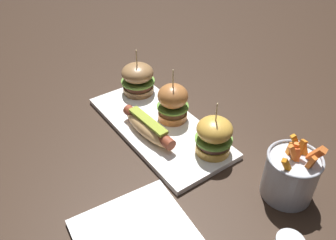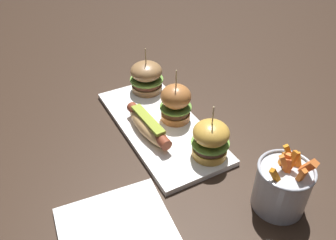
{
  "view_description": "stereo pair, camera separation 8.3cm",
  "coord_description": "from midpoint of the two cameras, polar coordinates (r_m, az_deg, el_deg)",
  "views": [
    {
      "loc": [
        0.58,
        -0.38,
        0.56
      ],
      "look_at": [
        0.04,
        0.0,
        0.05
      ],
      "focal_mm": 36.69,
      "sensor_mm": 36.0,
      "label": 1
    },
    {
      "loc": [
        0.62,
        -0.31,
        0.56
      ],
      "look_at": [
        0.04,
        0.0,
        0.05
      ],
      "focal_mm": 36.69,
      "sensor_mm": 36.0,
      "label": 2
    }
  ],
  "objects": [
    {
      "name": "fries_bucket",
      "position": [
        0.73,
        16.63,
        -8.83
      ],
      "size": [
        0.11,
        0.11,
        0.15
      ],
      "color": "#B7BABF",
      "rests_on": "ground"
    },
    {
      "name": "slider_center",
      "position": [
        0.87,
        -1.83,
        2.81
      ],
      "size": [
        0.08,
        0.08,
        0.14
      ],
      "color": "#AF6A36",
      "rests_on": "platter_main"
    },
    {
      "name": "slider_left",
      "position": [
        0.99,
        -7.45,
        6.81
      ],
      "size": [
        0.1,
        0.1,
        0.13
      ],
      "color": "olive",
      "rests_on": "platter_main"
    },
    {
      "name": "ground_plane",
      "position": [
        0.89,
        -4.23,
        -1.51
      ],
      "size": [
        3.0,
        3.0,
        0.0
      ],
      "primitive_type": "plane",
      "color": "black"
    },
    {
      "name": "side_plate",
      "position": [
        0.67,
        -8.77,
        -19.24
      ],
      "size": [
        0.23,
        0.23,
        0.01
      ],
      "primitive_type": "cube",
      "rotation": [
        0.0,
        0.0,
        -0.1
      ],
      "color": "white",
      "rests_on": "ground"
    },
    {
      "name": "slider_right",
      "position": [
        0.78,
        4.64,
        -2.73
      ],
      "size": [
        0.09,
        0.09,
        0.14
      ],
      "color": "gold",
      "rests_on": "platter_main"
    },
    {
      "name": "platter_main",
      "position": [
        0.89,
        -4.25,
        -1.16
      ],
      "size": [
        0.42,
        0.19,
        0.01
      ],
      "primitive_type": "cube",
      "color": "white",
      "rests_on": "ground"
    },
    {
      "name": "hot_dog",
      "position": [
        0.84,
        -6.16,
        -1.31
      ],
      "size": [
        0.18,
        0.06,
        0.05
      ],
      "color": "#DEAA68",
      "rests_on": "platter_main"
    }
  ]
}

